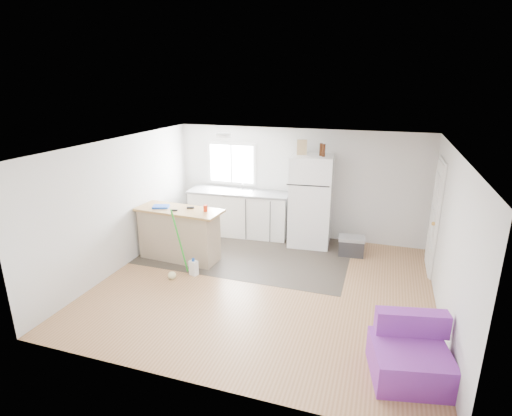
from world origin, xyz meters
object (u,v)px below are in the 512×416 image
Objects in this scene: peninsula at (179,234)px; mop at (174,266)px; red_cup at (205,208)px; cardboard_box at (302,147)px; cleaner_jug at (194,268)px; kitchen_cabinets at (239,212)px; purple_seat at (410,356)px; refrigerator at (311,201)px; blue_tray at (161,207)px; bottle_right at (321,149)px; cooler at (351,246)px; bottle_left at (324,150)px.

mop reaches higher than peninsula.
red_cup is 2.33m from cardboard_box.
cleaner_jug is 0.36m from mop.
kitchen_cabinets is 2.10m from cardboard_box.
mop is (-3.86, 1.30, -0.03)m from purple_seat.
cleaner_jug is at bearing -89.72° from red_cup.
refrigerator is 6.40× the size of cardboard_box.
red_cup is at bearing 6.45° from peninsula.
cardboard_box is at bearing 40.53° from peninsula.
kitchen_cabinets is 1.99m from blue_tray.
purple_seat is at bearing -67.19° from refrigerator.
purple_seat is 8.38× the size of red_cup.
cleaner_jug is 3.40m from bottle_right.
bottle_right is at bearing 36.11° from peninsula.
blue_tray reaches higher than cooler.
refrigerator is 1.11m from bottle_left.
bottle_left reaches higher than kitchen_cabinets.
purple_seat is at bearing -64.87° from bottle_left.
bottle_right reaches higher than kitchen_cabinets.
kitchen_cabinets is 9.24× the size of bottle_right.
mop is at bearing -49.37° from blue_tray.
peninsula is 0.63m from blue_tray.
red_cup is (-2.62, -1.18, 0.89)m from cooler.
blue_tray is 1.20× the size of bottle_left.
purple_seat is at bearing -30.55° from red_cup.
bottle_right is at bearing 150.84° from cooler.
peninsula is (-0.64, -1.62, 0.01)m from kitchen_cabinets.
bottle_left is (2.19, 2.25, 1.81)m from mop.
mop is at bearing 149.46° from purple_seat.
cardboard_box is at bearing 45.58° from red_cup.
kitchen_cabinets is 2.45m from mop.
blue_tray is 3.04m from cardboard_box.
refrigerator reaches higher than mop.
refrigerator is 1.91× the size of purple_seat.
purple_seat is at bearing -78.58° from cooler.
peninsula is 4.67m from purple_seat.
purple_seat reaches higher than cooler.
mop is (-0.26, -0.23, 0.09)m from cleaner_jug.
kitchen_cabinets is 2.60m from cooler.
peninsula is 6.83× the size of bottle_right.
peninsula is 5.24× the size of cleaner_jug.
bottle_left is at bearing -9.01° from cardboard_box.
purple_seat is 4.02× the size of bottle_right.
kitchen_cabinets is 7.70× the size of cardboard_box.
purple_seat is 0.76× the size of mop.
mop is 1.21m from red_cup.
kitchen_cabinets reaches higher than peninsula.
refrigerator reaches higher than purple_seat.
mop is at bearing -107.60° from red_cup.
refrigerator is at bearing 105.61° from purple_seat.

